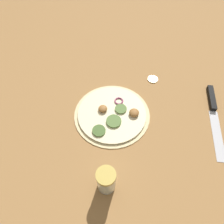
{
  "coord_description": "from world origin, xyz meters",
  "views": [
    {
      "loc": [
        0.03,
        -0.44,
        0.65
      ],
      "look_at": [
        0.0,
        0.0,
        0.02
      ],
      "focal_mm": 35.0,
      "sensor_mm": 36.0,
      "label": 1
    }
  ],
  "objects_px": {
    "pizza": "(112,114)",
    "knife": "(213,107)",
    "loose_cap": "(153,79)",
    "spice_jar": "(107,181)"
  },
  "relations": [
    {
      "from": "pizza",
      "to": "knife",
      "type": "distance_m",
      "value": 0.37
    },
    {
      "from": "pizza",
      "to": "loose_cap",
      "type": "xyz_separation_m",
      "value": [
        0.15,
        0.18,
        -0.0
      ]
    },
    {
      "from": "knife",
      "to": "spice_jar",
      "type": "xyz_separation_m",
      "value": [
        -0.36,
        -0.3,
        0.04
      ]
    },
    {
      "from": "knife",
      "to": "spice_jar",
      "type": "bearing_deg",
      "value": -46.8
    },
    {
      "from": "knife",
      "to": "spice_jar",
      "type": "relative_size",
      "value": 3.2
    },
    {
      "from": "spice_jar",
      "to": "knife",
      "type": "bearing_deg",
      "value": 39.95
    },
    {
      "from": "knife",
      "to": "loose_cap",
      "type": "relative_size",
      "value": 7.43
    },
    {
      "from": "knife",
      "to": "loose_cap",
      "type": "xyz_separation_m",
      "value": [
        -0.21,
        0.13,
        -0.0
      ]
    },
    {
      "from": "knife",
      "to": "loose_cap",
      "type": "distance_m",
      "value": 0.25
    },
    {
      "from": "knife",
      "to": "pizza",
      "type": "bearing_deg",
      "value": -78.52
    }
  ]
}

